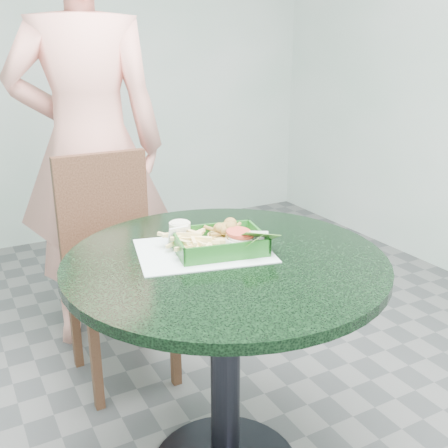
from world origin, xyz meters
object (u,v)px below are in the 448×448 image
sauce_ramekin (176,236)px  dining_chair (113,253)px  cafe_table (225,316)px  diner_person (85,101)px  food_basket (219,252)px  crab_sandwich (223,236)px

sauce_ramekin → dining_chair: bearing=92.1°
cafe_table → dining_chair: size_ratio=0.99×
cafe_table → sauce_ramekin: bearing=122.9°
cafe_table → diner_person: bearing=95.2°
dining_chair → sauce_ramekin: size_ratio=14.47×
food_basket → sauce_ramekin: bearing=135.4°
food_basket → crab_sandwich: crab_sandwich is taller
diner_person → sauce_ramekin: diner_person is taller
cafe_table → sauce_ramekin: sauce_ramekin is taller
dining_chair → sauce_ramekin: 0.67m
diner_person → food_basket: 1.08m
diner_person → crab_sandwich: bearing=113.6°
crab_sandwich → sauce_ramekin: bearing=154.7°
sauce_ramekin → crab_sandwich: bearing=-25.3°
diner_person → food_basket: size_ratio=8.81×
cafe_table → dining_chair: bearing=98.5°
diner_person → sauce_ramekin: size_ratio=34.70×
food_basket → crab_sandwich: (0.03, 0.03, 0.03)m
cafe_table → dining_chair: 0.77m
dining_chair → sauce_ramekin: dining_chair is taller
diner_person → crab_sandwich: diner_person is taller
cafe_table → diner_person: size_ratio=0.41×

